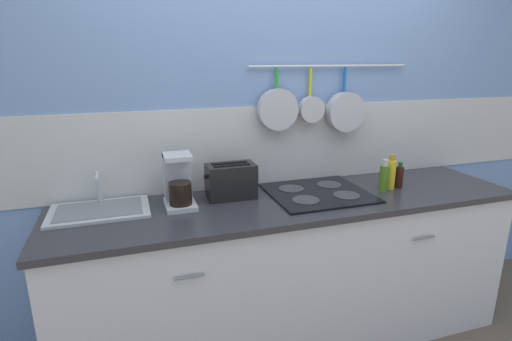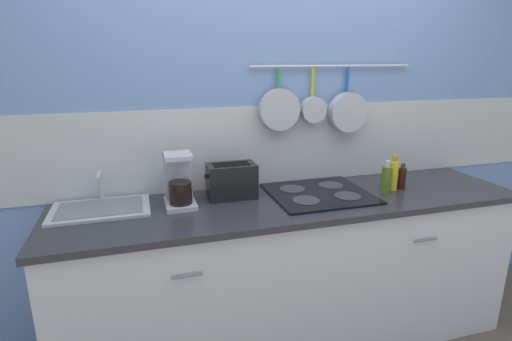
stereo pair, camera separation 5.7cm
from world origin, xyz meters
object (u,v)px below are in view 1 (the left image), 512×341
Objects in this scene: coffee_maker at (179,184)px; toaster at (231,181)px; bottle_sesame_oil at (384,177)px; bottle_dish_soap at (390,173)px; bottle_cooking_wine at (400,177)px.

toaster is (0.29, 0.03, -0.02)m from coffee_maker.
toaster is 1.49× the size of bottle_sesame_oil.
bottle_dish_soap is 0.07m from bottle_cooking_wine.
toaster is at bearing 171.65° from bottle_dish_soap.
bottle_dish_soap is at bearing -8.35° from toaster.
bottle_sesame_oil is (1.18, -0.15, -0.03)m from coffee_maker.
bottle_cooking_wine is at bearing -5.26° from coffee_maker.
toaster is 1.83× the size of bottle_cooking_wine.
bottle_sesame_oil is at bearing -11.18° from toaster.
bottle_cooking_wine is at bearing -6.56° from bottle_dish_soap.
bottle_cooking_wine is (1.02, -0.15, -0.03)m from toaster.
coffee_maker is 1.80× the size of bottle_cooking_wine.
toaster reaches higher than bottle_sesame_oil.
coffee_maker is 0.98× the size of toaster.
bottle_dish_soap is (0.07, 0.04, 0.01)m from bottle_sesame_oil.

